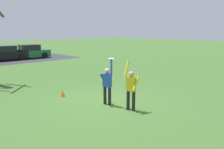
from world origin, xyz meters
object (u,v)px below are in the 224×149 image
object	(u,v)px
person_defender	(131,87)
field_cone_orange	(63,93)
person_catcher	(107,83)
parked_car_green	(31,52)
frisbee_disc	(111,59)
parked_car_black	(6,54)

from	to	relation	value
person_defender	field_cone_orange	world-z (taller)	person_defender
person_catcher	field_cone_orange	world-z (taller)	person_catcher
person_catcher	field_cone_orange	size ratio (longest dim) A/B	6.50
parked_car_green	field_cone_orange	distance (m)	16.85
frisbee_disc	field_cone_orange	bearing A→B (deg)	106.39
person_catcher	frisbee_disc	xyz separation A→B (m)	(0.04, -0.22, 1.11)
field_cone_orange	frisbee_disc	bearing A→B (deg)	-73.61
person_defender	frisbee_disc	world-z (taller)	frisbee_disc
person_defender	frisbee_disc	xyz separation A→B (m)	(-0.18, 0.98, 1.11)
person_catcher	field_cone_orange	bearing A→B (deg)	-173.68
field_cone_orange	parked_car_black	bearing A→B (deg)	79.07
parked_car_black	parked_car_green	bearing A→B (deg)	3.08
person_defender	frisbee_disc	distance (m)	1.49
person_defender	parked_car_green	world-z (taller)	person_defender
person_catcher	frisbee_disc	bearing A→B (deg)	-0.00
frisbee_disc	field_cone_orange	xyz separation A→B (m)	(-0.80, 2.71, -1.93)
person_catcher	parked_car_black	bearing A→B (deg)	162.23
frisbee_disc	parked_car_green	xyz separation A→B (m)	(4.97, 18.53, -1.37)
field_cone_orange	person_catcher	bearing A→B (deg)	-73.11
person_catcher	parked_car_green	size ratio (longest dim) A/B	0.49
person_catcher	parked_car_green	distance (m)	18.99
person_catcher	person_defender	bearing A→B (deg)	-0.00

